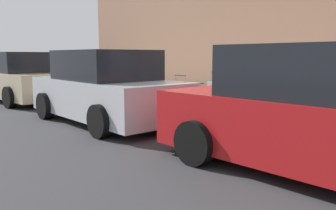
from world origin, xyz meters
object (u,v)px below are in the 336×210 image
Objects in this scene: parked_car_silver_1 at (106,89)px; suitcase_black_8 at (166,95)px; suitcase_maroon_4 at (240,103)px; suitcase_red_3 at (260,103)px; suitcase_maroon_11 at (131,92)px; suitcase_olive_6 at (197,101)px; parked_car_red_0 at (322,114)px; parked_car_beige_2 at (19,78)px; fire_hydrant at (112,86)px; suitcase_black_1 at (313,111)px; bollard_post at (97,86)px; suitcase_red_10 at (141,92)px; suitcase_navy_7 at (180,97)px; suitcase_teal_2 at (288,105)px; suitcase_silver_5 at (217,98)px; suitcase_teal_9 at (155,93)px.

suitcase_black_8 is at bearing -85.69° from parked_car_silver_1.
suitcase_red_3 is at bearing 166.50° from suitcase_maroon_4.
suitcase_olive_6 is at bearing 178.12° from suitcase_maroon_11.
parked_car_red_0 reaches higher than parked_car_silver_1.
parked_car_beige_2 reaches higher than suitcase_olive_6.
fire_hydrant is 0.16× the size of parked_car_beige_2.
suitcase_black_1 is 0.92× the size of suitcase_maroon_4.
suitcase_black_1 reaches higher than bollard_post.
parked_car_beige_2 is (2.41, 2.13, 0.23)m from fire_hydrant.
suitcase_red_10 is at bearing 177.10° from fire_hydrant.
suitcase_navy_7 is at bearing 2.05° from suitcase_black_1.
suitcase_silver_5 is at bearing 3.69° from suitcase_teal_2.
suitcase_teal_2 is 8.84m from parked_car_beige_2.
suitcase_black_1 is 1.30× the size of bollard_post.
suitcase_olive_6 is 0.96× the size of fire_hydrant.
suitcase_teal_2 is at bearing -146.49° from parked_car_silver_1.
parked_car_silver_1 is (0.99, 2.06, 0.37)m from suitcase_olive_6.
bollard_post is (5.10, 0.12, -0.05)m from suitcase_silver_5.
suitcase_red_3 is 1.04× the size of suitcase_maroon_4.
suitcase_olive_6 is at bearing 178.89° from fire_hydrant.
suitcase_silver_5 is 1.80× the size of suitcase_maroon_11.
parked_car_silver_1 is at bearing 79.24° from suitcase_navy_7.
bollard_post is at bearing -29.52° from parked_car_silver_1.
suitcase_silver_5 is 3.93m from parked_car_red_0.
suitcase_maroon_11 is (3.41, -0.05, -0.13)m from suitcase_silver_5.
suitcase_navy_7 is 3.90m from bollard_post.
suitcase_red_3 is at bearing 179.23° from suitcase_teal_9.
parked_car_beige_2 reaches higher than suitcase_black_1.
bollard_post is at bearing 1.92° from suitcase_teal_2.
fire_hydrant is at bearing -1.28° from suitcase_navy_7.
suitcase_red_3 is 1.74× the size of suitcase_maroon_11.
parked_car_red_0 is at bearing 166.73° from bollard_post.
suitcase_teal_9 is 0.23× the size of parked_car_red_0.
parked_car_red_0 reaches higher than suitcase_red_3.
suitcase_red_10 is 1.57m from fire_hydrant.
suitcase_olive_6 is (1.77, 0.00, -0.12)m from suitcase_red_3.
suitcase_olive_6 is at bearing 178.26° from suitcase_teal_9.
parked_car_silver_1 is 0.91× the size of parked_car_beige_2.
suitcase_maroon_4 reaches higher than suitcase_maroon_11.
parked_car_red_0 is (-3.31, 2.10, 0.25)m from suitcase_silver_5.
suitcase_red_10 is at bearing 0.28° from suitcase_navy_7.
suitcase_silver_5 reaches higher than suitcase_black_8.
suitcase_maroon_4 is 3.53m from parked_car_red_0.
suitcase_teal_9 is at bearing -2.60° from suitcase_navy_7.
suitcase_black_1 is 2.28m from suitcase_silver_5.
suitcase_silver_5 is 1.49× the size of suitcase_black_8.
suitcase_navy_7 is (3.49, 0.12, -0.02)m from suitcase_black_1.
bollard_post is 2.64m from parked_car_beige_2.
suitcase_olive_6 is 2.32m from parked_car_silver_1.
suitcase_maroon_4 reaches higher than suitcase_red_10.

